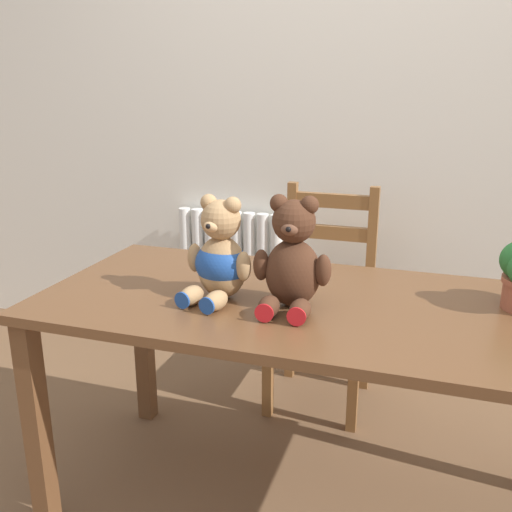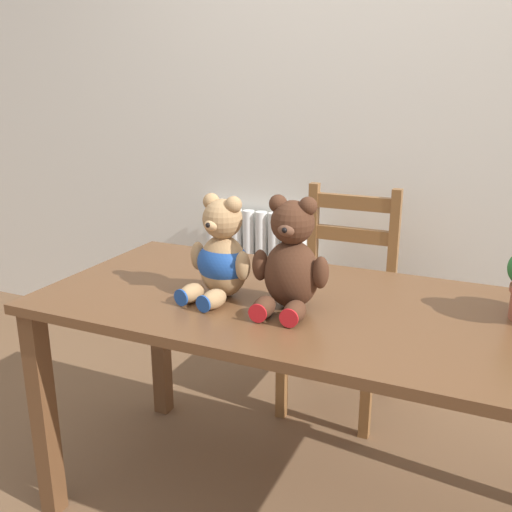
% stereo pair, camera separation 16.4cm
% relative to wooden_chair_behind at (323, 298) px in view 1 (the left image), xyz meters
% --- Properties ---
extents(wall_back, '(8.00, 0.04, 2.60)m').
position_rel_wooden_chair_behind_xyz_m(wall_back, '(0.09, 0.41, 0.83)').
color(wall_back, silver).
rests_on(wall_back, ground_plane).
extents(radiator, '(0.56, 0.10, 0.74)m').
position_rel_wooden_chair_behind_xyz_m(radiator, '(-0.56, 0.34, -0.13)').
color(radiator, white).
rests_on(radiator, ground_plane).
extents(dining_table, '(1.60, 0.76, 0.74)m').
position_rel_wooden_chair_behind_xyz_m(dining_table, '(0.09, -0.72, 0.18)').
color(dining_table, brown).
rests_on(dining_table, ground_plane).
extents(wooden_chair_behind, '(0.39, 0.40, 0.94)m').
position_rel_wooden_chair_behind_xyz_m(wooden_chair_behind, '(0.00, 0.00, 0.00)').
color(wooden_chair_behind, brown).
rests_on(wooden_chair_behind, ground_plane).
extents(teddy_bear_left, '(0.22, 0.24, 0.31)m').
position_rel_wooden_chair_behind_xyz_m(teddy_bear_left, '(-0.16, -0.78, 0.39)').
color(teddy_bear_left, tan).
rests_on(teddy_bear_left, dining_table).
extents(teddy_bear_right, '(0.22, 0.22, 0.32)m').
position_rel_wooden_chair_behind_xyz_m(teddy_bear_right, '(0.06, -0.78, 0.41)').
color(teddy_bear_right, '#472819').
rests_on(teddy_bear_right, dining_table).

